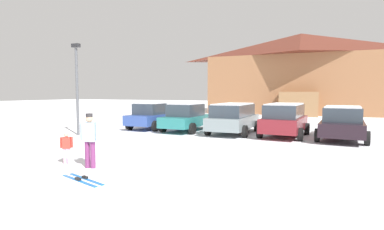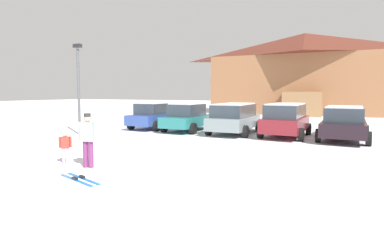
% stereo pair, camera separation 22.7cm
% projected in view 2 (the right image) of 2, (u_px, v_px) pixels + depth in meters
% --- Properties ---
extents(ground, '(160.00, 160.00, 0.00)m').
position_uv_depth(ground, '(104.00, 202.00, 6.28)').
color(ground, white).
extents(ski_lodge, '(20.28, 11.02, 8.96)m').
position_uv_depth(ski_lodge, '(304.00, 73.00, 33.63)').
color(ski_lodge, '#8E5D3C').
rests_on(ski_lodge, ground).
extents(parked_blue_hatchback, '(2.20, 4.13, 1.68)m').
position_uv_depth(parked_blue_hatchback, '(154.00, 115.00, 19.34)').
color(parked_blue_hatchback, '#314C99').
rests_on(parked_blue_hatchback, ground).
extents(parked_teal_hatchback, '(2.26, 4.18, 1.68)m').
position_uv_depth(parked_teal_hatchback, '(188.00, 117.00, 18.01)').
color(parked_teal_hatchback, '#257877').
rests_on(parked_teal_hatchback, ground).
extents(parked_grey_wagon, '(2.33, 4.52, 1.70)m').
position_uv_depth(parked_grey_wagon, '(235.00, 117.00, 16.86)').
color(parked_grey_wagon, gray).
rests_on(parked_grey_wagon, ground).
extents(parked_maroon_van, '(2.41, 4.17, 1.74)m').
position_uv_depth(parked_maroon_van, '(286.00, 119.00, 15.62)').
color(parked_maroon_van, maroon).
rests_on(parked_maroon_van, ground).
extents(parked_black_sedan, '(2.48, 4.72, 1.65)m').
position_uv_depth(parked_black_sedan, '(344.00, 123.00, 14.51)').
color(parked_black_sedan, black).
rests_on(parked_black_sedan, ground).
extents(skier_child_in_red_jacket, '(0.31, 0.28, 1.05)m').
position_uv_depth(skier_child_in_red_jacket, '(65.00, 146.00, 9.64)').
color(skier_child_in_red_jacket, '#E7A9C5').
rests_on(skier_child_in_red_jacket, ground).
extents(skier_adult_in_blue_parka, '(0.61, 0.32, 1.67)m').
position_uv_depth(skier_adult_in_blue_parka, '(88.00, 137.00, 9.13)').
color(skier_adult_in_blue_parka, '#732E62').
rests_on(skier_adult_in_blue_parka, ground).
extents(pair_of_skis, '(1.64, 0.76, 0.08)m').
position_uv_depth(pair_of_skis, '(79.00, 179.00, 7.90)').
color(pair_of_skis, blue).
rests_on(pair_of_skis, ground).
extents(lamp_post, '(0.44, 0.24, 4.91)m').
position_uv_depth(lamp_post, '(78.00, 84.00, 16.21)').
color(lamp_post, '#515459').
rests_on(lamp_post, ground).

